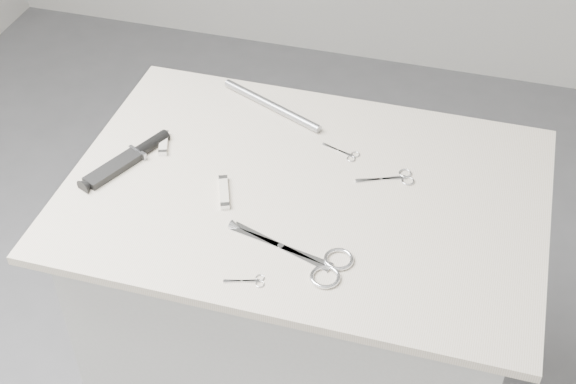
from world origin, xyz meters
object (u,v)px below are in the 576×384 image
(embroidery_scissors_a, at_px, (396,178))
(tiny_scissors, at_px, (250,281))
(sheathed_knife, at_px, (131,157))
(plinth, at_px, (303,330))
(large_shears, at_px, (313,260))
(embroidery_scissors_b, at_px, (345,153))
(metal_rail, at_px, (272,105))
(pocket_knife_a, at_px, (224,192))
(pocket_knife_b, at_px, (164,143))

(embroidery_scissors_a, height_order, tiny_scissors, same)
(tiny_scissors, height_order, sheathed_knife, sheathed_knife)
(plinth, height_order, embroidery_scissors_a, embroidery_scissors_a)
(plinth, xyz_separation_m, sheathed_knife, (-0.39, -0.01, 0.48))
(plinth, bearing_deg, large_shears, -71.07)
(plinth, height_order, embroidery_scissors_b, embroidery_scissors_b)
(embroidery_scissors_a, xyz_separation_m, metal_rail, (-0.33, 0.17, 0.01))
(pocket_knife_a, bearing_deg, tiny_scissors, -171.68)
(plinth, height_order, pocket_knife_b, pocket_knife_b)
(embroidery_scissors_b, bearing_deg, metal_rail, 169.12)
(tiny_scissors, distance_m, sheathed_knife, 0.45)
(pocket_knife_b, bearing_deg, metal_rail, -62.75)
(plinth, relative_size, metal_rail, 3.11)
(embroidery_scissors_a, height_order, metal_rail, metal_rail)
(embroidery_scissors_b, bearing_deg, plinth, -92.67)
(plinth, height_order, large_shears, large_shears)
(plinth, height_order, pocket_knife_a, pocket_knife_a)
(sheathed_knife, height_order, pocket_knife_b, sheathed_knife)
(tiny_scissors, bearing_deg, pocket_knife_a, 103.78)
(embroidery_scissors_b, relative_size, pocket_knife_a, 0.91)
(plinth, distance_m, large_shears, 0.52)
(embroidery_scissors_a, bearing_deg, large_shears, -133.32)
(tiny_scissors, bearing_deg, embroidery_scissors_a, 43.83)
(embroidery_scissors_b, distance_m, tiny_scissors, 0.43)
(metal_rail, bearing_deg, plinth, -59.29)
(large_shears, distance_m, tiny_scissors, 0.13)
(embroidery_scissors_b, bearing_deg, tiny_scissors, -82.64)
(pocket_knife_a, bearing_deg, large_shears, -142.77)
(pocket_knife_a, height_order, metal_rail, metal_rail)
(embroidery_scissors_a, bearing_deg, metal_rail, 129.95)
(metal_rail, bearing_deg, embroidery_scissors_b, -29.93)
(plinth, bearing_deg, pocket_knife_a, -158.21)
(pocket_knife_a, bearing_deg, sheathed_knife, 55.64)
(large_shears, distance_m, metal_rail, 0.50)
(plinth, distance_m, embroidery_scissors_a, 0.51)
(embroidery_scissors_a, xyz_separation_m, pocket_knife_b, (-0.52, -0.03, 0.00))
(pocket_knife_b, bearing_deg, tiny_scissors, -156.04)
(metal_rail, bearing_deg, pocket_knife_b, -133.90)
(large_shears, height_order, sheathed_knife, sheathed_knife)
(tiny_scissors, bearing_deg, pocket_knife_b, 116.32)
(sheathed_knife, bearing_deg, tiny_scissors, -102.49)
(plinth, xyz_separation_m, pocket_knife_b, (-0.34, 0.06, 0.48))
(pocket_knife_b, xyz_separation_m, metal_rail, (0.19, 0.20, 0.00))
(tiny_scissors, bearing_deg, metal_rail, 86.11)
(pocket_knife_a, bearing_deg, plinth, -90.16)
(pocket_knife_a, height_order, pocket_knife_b, pocket_knife_a)
(sheathed_knife, relative_size, metal_rail, 0.75)
(embroidery_scissors_b, distance_m, pocket_knife_b, 0.41)
(plinth, bearing_deg, metal_rail, 120.71)
(embroidery_scissors_a, xyz_separation_m, embroidery_scissors_b, (-0.12, 0.05, -0.00))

